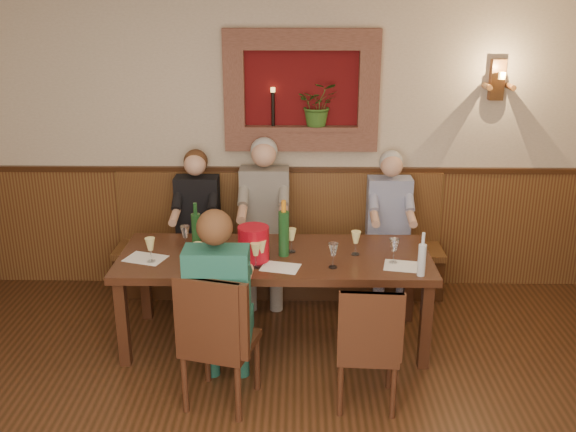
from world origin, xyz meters
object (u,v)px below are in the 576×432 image
dining_table (275,264)px  wine_bottle_green_b (196,231)px  chair_near_left (220,365)px  person_chair_front (221,322)px  person_bench_left (198,238)px  person_bench_right (388,239)px  wine_bottle_green_a (284,233)px  water_bottle (422,259)px  chair_near_right (366,369)px  person_bench_mid (264,233)px  spittoon_bucket (254,244)px  bench (279,258)px

dining_table → wine_bottle_green_b: wine_bottle_green_b is taller
chair_near_left → person_chair_front: size_ratio=0.71×
person_bench_left → person_bench_right: size_ratio=1.00×
person_chair_front → wine_bottle_green_b: (-0.28, 0.86, 0.33)m
person_bench_right → wine_bottle_green_a: size_ratio=3.05×
person_chair_front → chair_near_left: bearing=-95.8°
dining_table → water_bottle: water_bottle is taller
person_bench_right → chair_near_right: bearing=-102.0°
dining_table → person_chair_front: person_chair_front is taller
person_bench_mid → person_bench_left: bearing=179.7°
person_bench_left → wine_bottle_green_b: (0.12, -0.76, 0.35)m
chair_near_left → spittoon_bucket: size_ratio=3.73×
chair_near_right → water_bottle: 0.87m
dining_table → bench: bearing=90.0°
person_bench_mid → wine_bottle_green_a: 0.93m
chair_near_right → person_bench_left: (-1.38, 1.67, 0.29)m
chair_near_right → wine_bottle_green_a: bearing=128.6°
person_bench_left → person_bench_mid: size_ratio=0.92×
spittoon_bucket → person_bench_right: bearing=39.4°
chair_near_left → person_chair_front: bearing=99.5°
person_bench_mid → person_chair_front: (-0.21, -1.61, -0.03)m
bench → wine_bottle_green_b: (-0.62, -0.86, 0.58)m
bench → person_chair_front: size_ratio=2.13×
chair_near_left → wine_bottle_green_a: 1.12m
person_bench_left → person_chair_front: (0.40, -1.62, 0.02)m
person_bench_left → water_bottle: size_ratio=4.17×
bench → water_bottle: (1.06, -1.31, 0.55)m
person_bench_left → chair_near_right: bearing=-50.4°
person_bench_left → water_bottle: 2.18m
person_bench_left → water_bottle: bearing=-33.9°
person_bench_left → spittoon_bucket: (0.58, -0.95, 0.33)m
wine_bottle_green_b → bench: bearing=54.5°
bench → water_bottle: size_ratio=9.20×
spittoon_bucket → person_bench_mid: bearing=88.2°
chair_near_left → water_bottle: 1.59m
person_bench_mid → water_bottle: bearing=-45.4°
chair_near_left → person_bench_mid: person_bench_mid is taller
person_bench_right → chair_near_left: bearing=-128.7°
bench → person_bench_mid: (-0.13, -0.11, 0.28)m
spittoon_bucket → water_bottle: 1.24m
chair_near_right → chair_near_left: bearing=-176.3°
bench → wine_bottle_green_a: size_ratio=6.75×
person_bench_mid → spittoon_bucket: (-0.03, -0.94, 0.27)m
bench → person_chair_front: 1.77m
chair_near_left → spittoon_bucket: spittoon_bucket is taller
spittoon_bucket → water_bottle: water_bottle is taller
chair_near_left → person_bench_left: size_ratio=0.73×
spittoon_bucket → person_chair_front: bearing=-105.1°
person_bench_left → water_bottle: person_bench_left is taller
dining_table → person_chair_front: 0.85m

